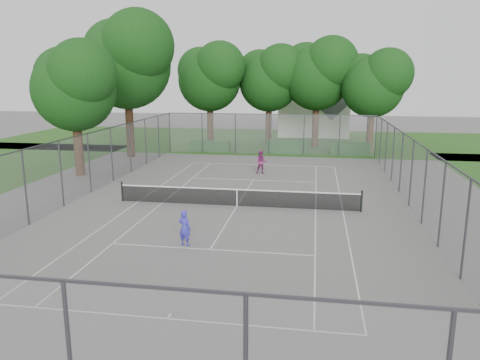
# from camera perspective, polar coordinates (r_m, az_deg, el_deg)

# --- Properties ---
(ground) EXTENTS (120.00, 120.00, 0.00)m
(ground) POSITION_cam_1_polar(r_m,az_deg,el_deg) (24.75, -0.37, -3.21)
(ground) COLOR #5E5B59
(ground) RESTS_ON ground
(grass_far) EXTENTS (60.00, 20.00, 0.00)m
(grass_far) POSITION_cam_1_polar(r_m,az_deg,el_deg) (50.10, 4.58, 4.83)
(grass_far) COLOR #204915
(grass_far) RESTS_ON ground
(court_markings) EXTENTS (11.03, 23.83, 0.01)m
(court_markings) POSITION_cam_1_polar(r_m,az_deg,el_deg) (24.75, -0.37, -3.20)
(court_markings) COLOR silver
(court_markings) RESTS_ON ground
(tennis_net) EXTENTS (12.87, 0.10, 1.10)m
(tennis_net) POSITION_cam_1_polar(r_m,az_deg,el_deg) (24.62, -0.37, -2.07)
(tennis_net) COLOR black
(tennis_net) RESTS_ON ground
(perimeter_fence) EXTENTS (18.08, 34.08, 3.52)m
(perimeter_fence) POSITION_cam_1_polar(r_m,az_deg,el_deg) (24.32, -0.38, 0.89)
(perimeter_fence) COLOR #38383D
(perimeter_fence) RESTS_ON ground
(tree_far_left) EXTENTS (6.92, 6.32, 9.95)m
(tree_far_left) POSITION_cam_1_polar(r_m,az_deg,el_deg) (46.01, -3.64, 12.69)
(tree_far_left) COLOR #331E12
(tree_far_left) RESTS_ON ground
(tree_far_midleft) EXTENTS (6.78, 6.19, 9.74)m
(tree_far_midleft) POSITION_cam_1_polar(r_m,az_deg,el_deg) (46.63, 3.68, 12.51)
(tree_far_midleft) COLOR #331E12
(tree_far_midleft) RESTS_ON ground
(tree_far_midright) EXTENTS (7.21, 6.59, 10.37)m
(tree_far_midright) POSITION_cam_1_polar(r_m,az_deg,el_deg) (45.81, 9.52, 12.91)
(tree_far_midright) COLOR #331E12
(tree_far_midright) RESTS_ON ground
(tree_far_right) EXTENTS (6.35, 5.80, 9.13)m
(tree_far_right) POSITION_cam_1_polar(r_m,az_deg,el_deg) (44.00, 16.02, 11.51)
(tree_far_right) COLOR #331E12
(tree_far_right) RESTS_ON ground
(tree_side_back) EXTENTS (8.30, 7.58, 11.93)m
(tree_side_back) POSITION_cam_1_polar(r_m,az_deg,el_deg) (40.45, -13.60, 14.33)
(tree_side_back) COLOR #331E12
(tree_side_back) RESTS_ON ground
(tree_side_front) EXTENTS (6.35, 5.79, 9.12)m
(tree_side_front) POSITION_cam_1_polar(r_m,az_deg,el_deg) (33.56, -19.55, 11.08)
(tree_side_front) COLOR #331E12
(tree_side_front) RESTS_ON ground
(hedge_left) EXTENTS (3.59, 1.08, 0.90)m
(hedge_left) POSITION_cam_1_polar(r_m,az_deg,el_deg) (42.92, -3.66, 4.14)
(hedge_left) COLOR #174819
(hedge_left) RESTS_ON ground
(hedge_mid) EXTENTS (3.51, 1.00, 1.10)m
(hedge_mid) POSITION_cam_1_polar(r_m,az_deg,el_deg) (41.92, 5.69, 4.05)
(hedge_mid) COLOR #174819
(hedge_mid) RESTS_ON ground
(hedge_right) EXTENTS (3.37, 1.24, 1.01)m
(hedge_right) POSITION_cam_1_polar(r_m,az_deg,el_deg) (42.20, 13.25, 3.77)
(hedge_right) COLOR #174819
(hedge_right) RESTS_ON ground
(house) EXTENTS (7.79, 6.04, 9.70)m
(house) POSITION_cam_1_polar(r_m,az_deg,el_deg) (54.89, 9.05, 9.48)
(house) COLOR silver
(house) RESTS_ON ground
(girl_player) EXTENTS (0.63, 0.51, 1.49)m
(girl_player) POSITION_cam_1_polar(r_m,az_deg,el_deg) (19.09, -6.76, -5.82)
(girl_player) COLOR #3530B7
(girl_player) RESTS_ON ground
(woman_player) EXTENTS (0.81, 0.64, 1.64)m
(woman_player) POSITION_cam_1_polar(r_m,az_deg,el_deg) (32.79, 2.61, 2.17)
(woman_player) COLOR #802A63
(woman_player) RESTS_ON ground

